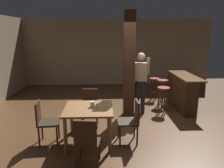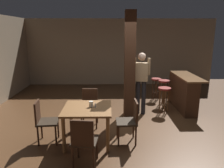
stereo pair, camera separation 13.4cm
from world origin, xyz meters
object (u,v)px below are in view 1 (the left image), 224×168
at_px(chair_east, 131,119).
at_px(standing_person, 141,79).
at_px(chair_north, 90,105).
at_px(bar_counter, 181,91).
at_px(chair_west, 45,120).
at_px(bar_stool_far, 154,84).
at_px(napkin_cup, 92,104).
at_px(bar_stool_near, 163,93).
at_px(bar_stool_mid, 162,86).
at_px(salt_shaker, 97,106).
at_px(chair_south, 87,140).
at_px(dining_table, 89,113).

bearing_deg(chair_east, standing_person, 74.37).
bearing_deg(chair_north, bar_counter, 23.61).
xyz_separation_m(chair_west, bar_stool_far, (2.96, 2.96, 0.03)).
relative_size(napkin_cup, bar_stool_near, 0.16).
distance_m(napkin_cup, bar_stool_mid, 3.14).
distance_m(bar_stool_near, bar_stool_mid, 0.70).
height_order(salt_shaker, standing_person, standing_person).
distance_m(chair_south, bar_stool_far, 4.35).
xyz_separation_m(dining_table, bar_stool_mid, (2.17, 2.37, -0.05)).
distance_m(dining_table, bar_stool_far, 3.61).
bearing_deg(salt_shaker, bar_stool_far, 57.59).
bearing_deg(salt_shaker, bar_stool_near, 42.65).
relative_size(chair_east, standing_person, 0.52).
distance_m(chair_south, napkin_cup, 0.98).
bearing_deg(bar_stool_mid, standing_person, -137.26).
bearing_deg(chair_east, chair_west, 179.23).
height_order(chair_north, napkin_cup, chair_north).
bearing_deg(bar_counter, chair_east, -130.76).
bearing_deg(napkin_cup, standing_person, 51.04).
bearing_deg(chair_east, chair_south, -135.05).
relative_size(dining_table, chair_west, 1.09).
height_order(dining_table, chair_east, chair_east).
distance_m(chair_east, bar_stool_far, 3.21).
xyz_separation_m(chair_north, bar_stool_far, (2.08, 2.10, 0.03)).
distance_m(salt_shaker, bar_stool_near, 2.53).
bearing_deg(bar_stool_mid, chair_north, -145.58).
relative_size(salt_shaker, bar_stool_far, 0.12).
distance_m(chair_west, bar_stool_near, 3.38).
bearing_deg(chair_south, chair_east, 44.95).
xyz_separation_m(dining_table, napkin_cup, (0.07, 0.05, 0.18)).
distance_m(napkin_cup, standing_person, 2.01).
relative_size(standing_person, bar_counter, 1.03).
bearing_deg(chair_east, salt_shaker, 179.09).
bearing_deg(dining_table, chair_east, -1.43).
relative_size(chair_south, salt_shaker, 9.99).
height_order(standing_person, bar_counter, standing_person).
bearing_deg(dining_table, standing_person, 50.27).
bearing_deg(chair_east, bar_stool_mid, 61.70).
xyz_separation_m(standing_person, bar_counter, (1.33, 0.44, -0.49)).
height_order(dining_table, chair_west, chair_west).
xyz_separation_m(bar_counter, bar_stool_near, (-0.64, -0.35, 0.04)).
xyz_separation_m(chair_north, chair_east, (0.91, -0.89, 0.00)).
relative_size(dining_table, bar_stool_near, 1.33).
bearing_deg(bar_stool_near, chair_south, -127.82).
bearing_deg(salt_shaker, bar_counter, 39.48).
bearing_deg(bar_counter, bar_stool_mid, 145.96).
distance_m(bar_counter, bar_stool_far, 1.10).
height_order(chair_north, bar_stool_far, chair_north).
height_order(chair_north, chair_east, same).
xyz_separation_m(chair_west, napkin_cup, (0.98, 0.04, 0.31)).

